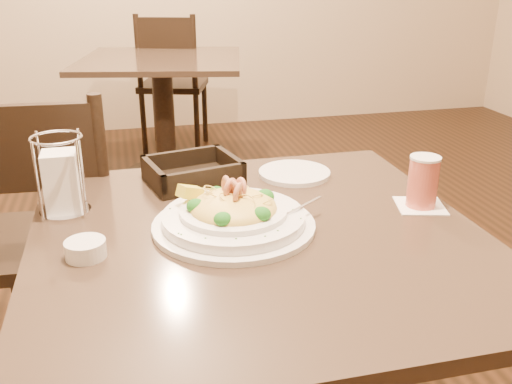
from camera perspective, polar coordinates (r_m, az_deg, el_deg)
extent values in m
cylinder|color=black|center=(1.35, 0.21, -17.93)|extent=(0.12, 0.12, 0.66)
cube|color=#483728|center=(1.16, 0.24, -4.72)|extent=(0.90, 0.90, 0.03)
cylinder|color=black|center=(3.57, -8.80, 1.88)|extent=(0.52, 0.52, 0.03)
cylinder|color=black|center=(3.47, -9.13, 7.23)|extent=(0.12, 0.12, 0.66)
cube|color=#483728|center=(3.40, -9.49, 12.86)|extent=(1.07, 1.07, 0.03)
cube|color=black|center=(1.81, -19.55, -4.81)|extent=(0.45, 0.45, 0.04)
cylinder|color=black|center=(2.05, -13.00, -8.17)|extent=(0.04, 0.04, 0.43)
cylinder|color=black|center=(2.11, -22.89, -8.58)|extent=(0.04, 0.04, 0.43)
cylinder|color=black|center=(1.75, -13.45, -14.03)|extent=(0.04, 0.04, 0.43)
cylinder|color=black|center=(1.52, -15.03, 0.97)|extent=(0.04, 0.04, 0.46)
cube|color=black|center=(1.52, -22.18, 4.04)|extent=(0.36, 0.05, 0.22)
cube|color=black|center=(4.00, -8.24, 10.54)|extent=(0.53, 0.53, 0.04)
cylinder|color=black|center=(4.19, -5.15, 7.90)|extent=(0.04, 0.04, 0.43)
cylinder|color=black|center=(4.26, -9.99, 7.89)|extent=(0.04, 0.04, 0.43)
cylinder|color=black|center=(3.85, -5.93, 6.60)|extent=(0.04, 0.04, 0.43)
cylinder|color=black|center=(3.92, -11.17, 6.60)|extent=(0.04, 0.04, 0.43)
cylinder|color=black|center=(3.75, -6.23, 13.76)|extent=(0.04, 0.04, 0.46)
cylinder|color=black|center=(3.82, -11.71, 13.61)|extent=(0.04, 0.04, 0.46)
cube|color=black|center=(3.77, -9.09, 15.21)|extent=(0.35, 0.14, 0.22)
cylinder|color=white|center=(1.17, -2.24, -3.36)|extent=(0.33, 0.33, 0.01)
cylinder|color=white|center=(1.16, -2.25, -2.61)|extent=(0.29, 0.29, 0.02)
cylinder|color=white|center=(1.15, -2.26, -1.91)|extent=(0.22, 0.22, 0.01)
ellipsoid|color=#E1C352|center=(1.15, -2.27, -1.62)|extent=(0.18, 0.18, 0.06)
cube|color=yellow|center=(1.20, -6.60, -0.02)|extent=(0.06, 0.05, 0.04)
cube|color=silver|center=(1.18, 4.56, -1.49)|extent=(0.11, 0.07, 0.01)
cube|color=silver|center=(1.16, 1.38, -1.62)|extent=(0.04, 0.03, 0.00)
torus|color=#E1C352|center=(1.15, -2.14, -0.89)|extent=(0.05, 0.05, 0.03)
torus|color=#E1C352|center=(1.17, -4.17, -0.21)|extent=(0.04, 0.05, 0.03)
torus|color=#E1C352|center=(1.11, -4.52, -1.94)|extent=(0.04, 0.04, 0.02)
torus|color=#E1C352|center=(1.13, -0.08, -1.43)|extent=(0.06, 0.07, 0.04)
torus|color=#E1C352|center=(1.15, -4.47, -0.08)|extent=(0.05, 0.05, 0.03)
torus|color=#E1C352|center=(1.11, -4.13, -1.80)|extent=(0.05, 0.06, 0.02)
torus|color=#E1C352|center=(1.13, 0.43, -1.61)|extent=(0.05, 0.05, 0.01)
torus|color=#E1C352|center=(1.15, -2.15, -0.21)|extent=(0.03, 0.03, 0.01)
torus|color=#E1C352|center=(1.21, -1.47, 0.14)|extent=(0.05, 0.05, 0.02)
torus|color=#E1C352|center=(1.15, -0.43, -0.69)|extent=(0.06, 0.05, 0.04)
torus|color=#E1C352|center=(1.17, -4.53, 0.23)|extent=(0.04, 0.04, 0.02)
torus|color=#E1C352|center=(1.13, -3.01, -0.59)|extent=(0.04, 0.04, 0.02)
torus|color=#E1C352|center=(1.14, -2.21, -1.28)|extent=(0.05, 0.05, 0.01)
torus|color=#E1C352|center=(1.15, -1.99, -0.19)|extent=(0.05, 0.06, 0.04)
torus|color=#E1C352|center=(1.20, -2.34, 0.91)|extent=(0.05, 0.05, 0.01)
torus|color=#E1C352|center=(1.13, 1.01, -0.95)|extent=(0.04, 0.04, 0.02)
torus|color=#E1C352|center=(1.12, -2.06, -1.76)|extent=(0.06, 0.06, 0.03)
torus|color=#E1C352|center=(1.12, -2.38, -1.00)|extent=(0.04, 0.05, 0.02)
torus|color=#E1C352|center=(1.18, -4.29, -0.43)|extent=(0.04, 0.04, 0.02)
torus|color=#E1C352|center=(1.11, -1.27, -1.20)|extent=(0.05, 0.05, 0.03)
torus|color=#E49371|center=(1.13, -1.97, 0.22)|extent=(0.04, 0.05, 0.04)
torus|color=#E49371|center=(1.14, -2.59, 0.38)|extent=(0.04, 0.04, 0.04)
torus|color=#E49371|center=(1.14, -1.54, 0.40)|extent=(0.03, 0.04, 0.04)
torus|color=#E49371|center=(1.15, -3.00, 0.60)|extent=(0.02, 0.04, 0.04)
torus|color=#E49371|center=(1.12, -1.82, -0.09)|extent=(0.04, 0.05, 0.04)
ellipsoid|color=#155513|center=(1.18, 0.90, -0.44)|extent=(0.04, 0.04, 0.03)
ellipsoid|color=#155513|center=(1.21, -3.98, 0.01)|extent=(0.03, 0.03, 0.02)
ellipsoid|color=#155513|center=(1.14, -6.03, -1.39)|extent=(0.04, 0.04, 0.03)
ellipsoid|color=#155513|center=(1.08, -3.33, -2.72)|extent=(0.04, 0.04, 0.03)
ellipsoid|color=#155513|center=(1.10, 0.55, -2.22)|extent=(0.04, 0.04, 0.03)
cube|color=#266619|center=(1.08, 2.20, -3.86)|extent=(0.00, 0.00, 0.00)
cube|color=#266619|center=(1.06, 0.92, -4.43)|extent=(0.00, 0.00, 0.00)
cube|color=#266619|center=(1.21, 2.34, -0.94)|extent=(0.00, 0.00, 0.00)
cube|color=#266619|center=(1.08, -7.75, -4.10)|extent=(0.00, 0.00, 0.00)
cube|color=#266619|center=(1.06, -5.08, -4.60)|extent=(0.00, 0.00, 0.00)
cube|color=#266619|center=(1.28, -3.76, 0.34)|extent=(0.00, 0.00, 0.00)
cube|color=#266619|center=(1.27, -1.90, 0.14)|extent=(0.00, 0.00, 0.00)
cube|color=#266619|center=(1.26, -5.23, -0.12)|extent=(0.00, 0.00, 0.00)
cube|color=#266619|center=(1.17, 3.71, -1.75)|extent=(0.00, 0.00, 0.00)
cube|color=#266619|center=(1.08, -7.49, -4.22)|extent=(0.00, 0.00, 0.00)
cube|color=#266619|center=(1.19, -8.60, -1.64)|extent=(0.00, 0.00, 0.00)
cube|color=#266619|center=(1.27, -3.62, 0.17)|extent=(0.00, 0.00, 0.00)
cube|color=#266619|center=(1.05, -2.01, -4.68)|extent=(0.00, 0.00, 0.00)
cube|color=#266619|center=(1.13, 4.51, -2.64)|extent=(0.00, 0.00, 0.00)
cube|color=#266619|center=(1.17, 3.94, -1.73)|extent=(0.00, 0.00, 0.00)
cube|color=#266619|center=(1.26, 0.62, 0.08)|extent=(0.00, 0.00, 0.00)
cube|color=#266619|center=(1.26, -3.65, -0.02)|extent=(0.00, 0.00, 0.00)
cube|color=white|center=(1.32, 16.09, -1.33)|extent=(0.13, 0.13, 0.00)
cylinder|color=#D05E49|center=(1.30, 16.35, 0.98)|extent=(0.07, 0.07, 0.11)
cylinder|color=white|center=(1.29, 16.61, 3.30)|extent=(0.07, 0.07, 0.01)
cube|color=black|center=(1.42, -6.31, 1.31)|extent=(0.25, 0.22, 0.02)
cube|color=black|center=(1.45, -2.67, 3.03)|extent=(0.05, 0.17, 0.04)
cube|color=black|center=(1.38, -10.21, 1.79)|extent=(0.05, 0.17, 0.04)
cube|color=black|center=(1.48, -7.45, 3.35)|extent=(0.21, 0.06, 0.04)
cube|color=black|center=(1.34, -5.14, 1.42)|extent=(0.21, 0.06, 0.04)
cylinder|color=silver|center=(1.31, -18.49, -1.80)|extent=(0.11, 0.11, 0.01)
torus|color=silver|center=(1.26, -19.40, 5.16)|extent=(0.11, 0.11, 0.01)
cube|color=white|center=(1.29, -18.86, 1.00)|extent=(0.08, 0.08, 0.13)
cylinder|color=silver|center=(1.25, -21.01, 0.91)|extent=(0.01, 0.01, 0.17)
cylinder|color=silver|center=(1.24, -17.15, 1.27)|extent=(0.01, 0.01, 0.17)
cylinder|color=silver|center=(1.32, -20.64, 2.19)|extent=(0.01, 0.01, 0.17)
cylinder|color=silver|center=(1.32, -17.00, 2.53)|extent=(0.01, 0.01, 0.17)
cylinder|color=white|center=(1.46, 3.86, 1.91)|extent=(0.21, 0.21, 0.01)
cylinder|color=white|center=(1.10, -16.68, -5.49)|extent=(0.10, 0.10, 0.03)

